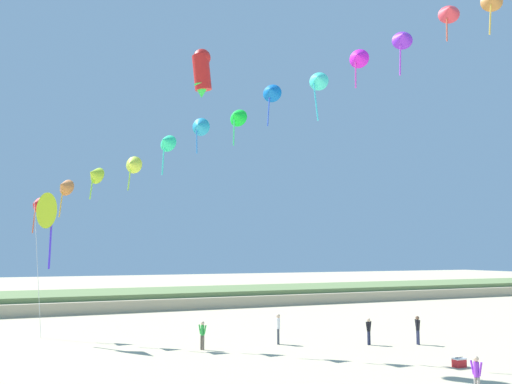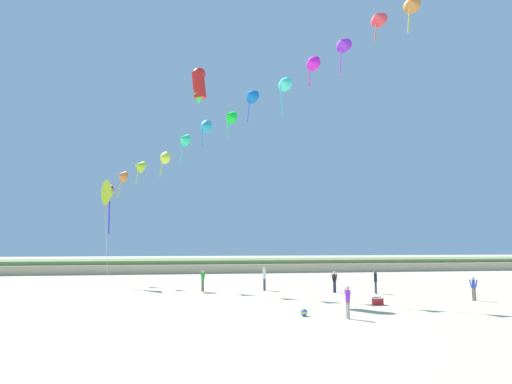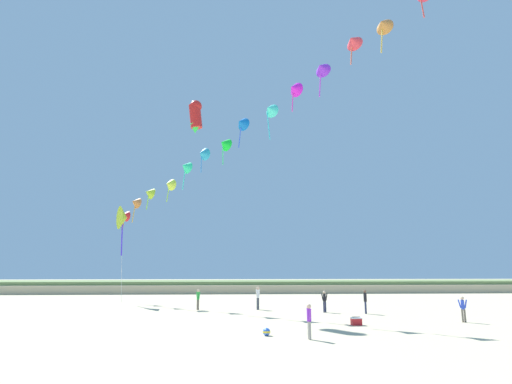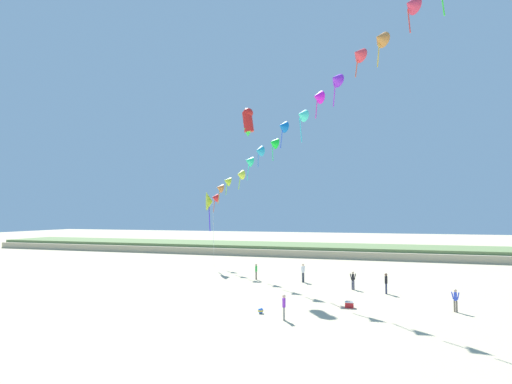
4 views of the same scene
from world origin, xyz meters
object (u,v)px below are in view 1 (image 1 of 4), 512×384
beach_cooler (459,363)px  large_kite_mid_trail (52,211)px  person_near_right (418,328)px  person_mid_center (278,327)px  person_far_right (477,374)px  large_kite_low_lead (202,71)px  person_near_left (369,329)px  person_far_left (202,333)px

beach_cooler → large_kite_mid_trail: bearing=138.4°
person_near_right → person_mid_center: size_ratio=0.94×
person_far_right → large_kite_mid_trail: (-13.91, 20.00, 7.05)m
person_near_right → person_far_right: person_near_right is taller
person_near_right → person_mid_center: 8.23m
person_near_right → large_kite_low_lead: 19.56m
person_near_left → person_mid_center: size_ratio=0.88×
person_near_left → large_kite_mid_trail: size_ratio=0.33×
person_near_left → person_near_right: bearing=-22.4°
person_near_left → beach_cooler: person_near_left is taller
person_far_right → large_kite_low_lead: (-6.63, 12.84, 14.74)m
large_kite_mid_trail → beach_cooler: size_ratio=8.13×
person_mid_center → large_kite_mid_trail: 15.59m
person_near_right → large_kite_mid_trail: large_kite_mid_trail is taller
large_kite_mid_trail → beach_cooler: 24.58m
person_near_left → person_mid_center: bearing=153.6°
person_far_left → person_far_right: person_far_left is taller
beach_cooler → person_near_left: bearing=91.6°
person_near_right → large_kite_low_lead: (-12.68, 2.56, 14.67)m
large_kite_mid_trail → person_far_right: bearing=-55.2°
person_far_right → large_kite_mid_trail: 25.35m
person_near_left → person_near_right: (2.69, -1.11, 0.07)m
person_far_right → beach_cooler: 5.78m
large_kite_low_lead → large_kite_mid_trail: large_kite_low_lead is taller
large_kite_low_lead → beach_cooler: 20.27m
person_near_right → person_near_left: bearing=157.6°
person_far_left → large_kite_low_lead: bearing=-118.5°
person_near_left → person_far_left: 9.77m
person_far_left → large_kite_low_lead: (-0.53, -0.99, 14.72)m
person_far_right → large_kite_low_lead: bearing=117.3°
person_far_left → large_kite_mid_trail: 12.19m
person_near_right → person_mid_center: person_mid_center is taller
person_near_left → person_far_left: (-9.46, 2.43, 0.01)m
person_near_right → large_kite_low_lead: bearing=168.6°
person_far_left → large_kite_low_lead: large_kite_low_lead is taller
beach_cooler → person_far_left: bearing=136.0°
person_near_left → large_kite_low_lead: large_kite_low_lead is taller
large_kite_low_lead → beach_cooler: size_ratio=4.94×
person_near_right → beach_cooler: 6.33m
person_far_right → large_kite_low_lead: 20.64m
large_kite_low_lead → person_mid_center: bearing=10.0°
person_near_right → large_kite_mid_trail: bearing=154.1°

